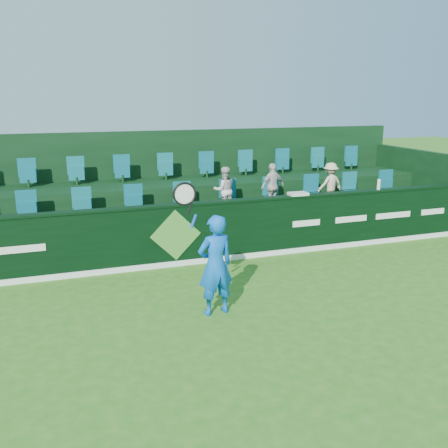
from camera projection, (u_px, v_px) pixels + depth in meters
name	position (u px, v px, depth m)	size (l,w,h in m)	color
ground	(241.00, 352.00, 7.16)	(60.00, 60.00, 0.00)	#2C6D1A
sponsor_hoarding	(175.00, 235.00, 10.65)	(16.00, 0.25, 1.35)	black
stand_tier_front	(164.00, 234.00, 11.72)	(16.00, 2.00, 0.80)	black
stand_tier_back	(148.00, 207.00, 13.40)	(16.00, 1.80, 1.30)	black
stand_rear	(144.00, 184.00, 13.66)	(16.00, 4.10, 2.60)	black
seat_row_front	(159.00, 202.00, 11.91)	(13.50, 0.50, 0.60)	#12656D
seat_row_back	(145.00, 170.00, 13.44)	(13.50, 0.50, 0.60)	#12656D
tennis_player	(215.00, 264.00, 8.21)	(1.11, 0.50, 2.34)	blue
spectator_left	(224.00, 190.00, 11.98)	(0.54, 0.42, 1.12)	silver
spectator_middle	(273.00, 186.00, 12.38)	(0.67, 0.28, 1.15)	beige
spectator_right	(330.00, 184.00, 12.90)	(0.70, 0.40, 1.09)	beige
towel	(298.00, 194.00, 11.39)	(0.43, 0.28, 0.06)	silver
drinks_bottle	(379.00, 184.00, 12.06)	(0.08, 0.08, 0.25)	silver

